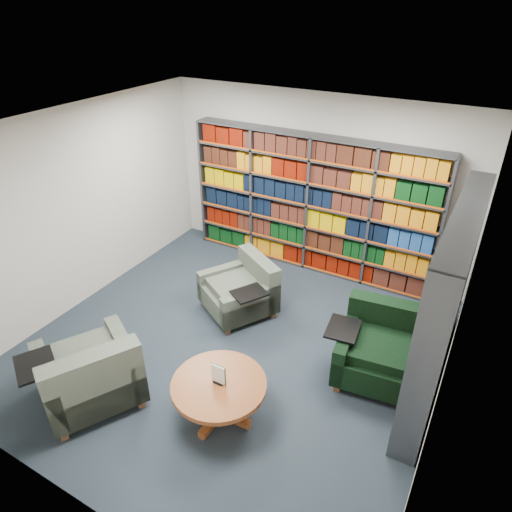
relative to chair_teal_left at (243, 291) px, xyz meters
The scene contains 7 objects.
room_shell 1.33m from the chair_teal_left, 69.09° to the right, with size 5.02×5.02×2.82m.
bookshelf_back 1.81m from the chair_teal_left, 80.16° to the left, with size 4.00×0.28×2.20m.
bookshelf_right 2.74m from the chair_teal_left, ahead, with size 0.28×2.50×2.20m.
chair_teal_left is the anchor object (origin of this frame).
chair_green_right 2.08m from the chair_teal_left, ahead, with size 1.18×1.06×0.87m.
chair_teal_front 2.38m from the chair_teal_left, 104.09° to the right, with size 1.37×1.37×0.92m.
coffee_table 1.93m from the chair_teal_left, 67.12° to the right, with size 1.02×1.02×0.71m.
Camera 1 is at (2.49, -3.87, 4.05)m, focal length 32.00 mm.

